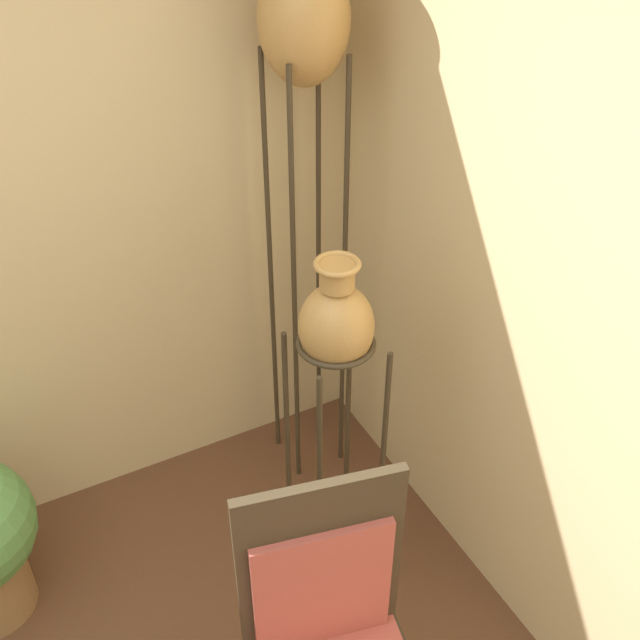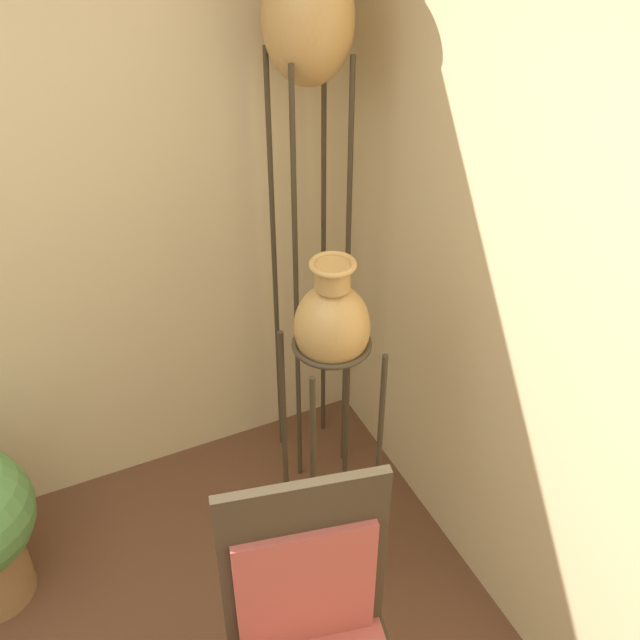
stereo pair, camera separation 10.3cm
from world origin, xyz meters
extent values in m
cylinder|color=#382D1E|center=(1.30, 1.35, 0.94)|extent=(0.02, 0.02, 1.87)
cylinder|color=#382D1E|center=(1.52, 1.35, 0.94)|extent=(0.02, 0.02, 1.87)
cylinder|color=#382D1E|center=(1.30, 1.57, 0.94)|extent=(0.02, 0.02, 1.87)
cylinder|color=#382D1E|center=(1.52, 1.57, 0.94)|extent=(0.02, 0.02, 1.87)
torus|color=#382D1E|center=(1.41, 1.46, 1.87)|extent=(0.23, 0.23, 0.02)
ellipsoid|color=#B28447|center=(1.41, 1.46, 1.97)|extent=(0.31, 0.31, 0.43)
cylinder|color=#382D1E|center=(1.09, 0.75, 0.55)|extent=(0.02, 0.02, 1.10)
cylinder|color=#382D1E|center=(1.35, 0.75, 0.55)|extent=(0.02, 0.02, 1.10)
cylinder|color=#382D1E|center=(1.09, 1.01, 0.55)|extent=(0.02, 0.02, 1.10)
cylinder|color=#382D1E|center=(1.35, 1.01, 0.55)|extent=(0.02, 0.02, 1.10)
torus|color=#382D1E|center=(1.22, 0.88, 1.10)|extent=(0.26, 0.26, 0.02)
ellipsoid|color=#B28447|center=(1.22, 0.88, 1.17)|extent=(0.25, 0.25, 0.30)
cylinder|color=#B28447|center=(1.22, 0.88, 1.37)|extent=(0.11, 0.11, 0.08)
torus|color=#B28447|center=(1.22, 0.88, 1.41)|extent=(0.15, 0.15, 0.02)
cube|color=#382D1E|center=(0.86, 0.31, 0.85)|extent=(0.46, 0.13, 0.67)
cube|color=#A84C42|center=(0.86, 0.28, 0.78)|extent=(0.39, 0.10, 0.47)
camera|label=1|loc=(0.28, -0.81, 2.60)|focal=42.00mm
camera|label=2|loc=(0.37, -0.86, 2.60)|focal=42.00mm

